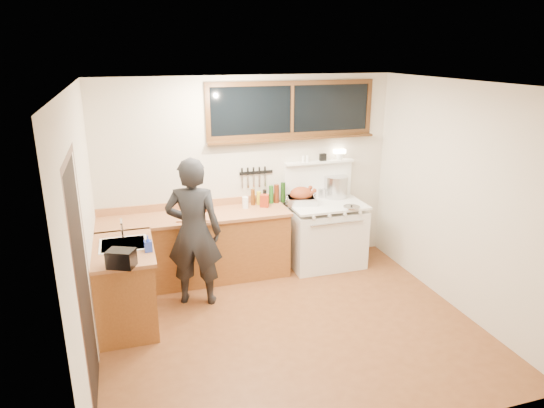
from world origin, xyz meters
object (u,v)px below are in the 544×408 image
object	(u,v)px
man	(194,232)
roast_turkey	(301,197)
cutting_board	(196,213)
vintage_stove	(325,233)

from	to	relation	value
man	roast_turkey	distance (m)	1.68
man	roast_turkey	bearing A→B (deg)	21.54
man	roast_turkey	world-z (taller)	man
man	cutting_board	size ratio (longest dim) A/B	3.51
cutting_board	roast_turkey	size ratio (longest dim) A/B	1.12
roast_turkey	cutting_board	bearing A→B (deg)	-174.36
cutting_board	roast_turkey	world-z (taller)	roast_turkey
vintage_stove	man	world-z (taller)	man
man	roast_turkey	xyz separation A→B (m)	(1.56, 0.62, 0.11)
cutting_board	vintage_stove	bearing A→B (deg)	2.23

